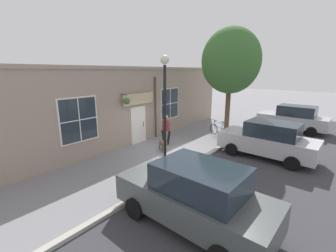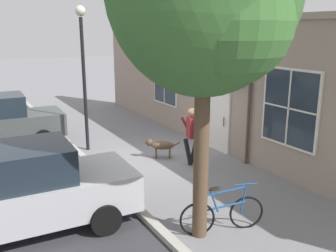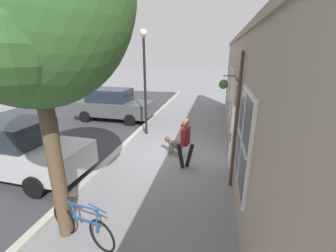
% 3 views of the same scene
% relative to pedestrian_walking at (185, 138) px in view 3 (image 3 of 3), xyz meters
% --- Properties ---
extents(ground_plane, '(90.00, 90.00, 0.00)m').
position_rel_pedestrian_walking_xyz_m(ground_plane, '(0.67, -0.79, -1.02)').
color(ground_plane, gray).
extents(curb_and_road, '(10.10, 28.00, 0.12)m').
position_rel_pedestrian_walking_xyz_m(curb_and_road, '(6.52, -0.79, -1.01)').
color(curb_and_road, '#B2ADA3').
rests_on(curb_and_road, ground_plane).
extents(storefront_facade, '(0.95, 18.00, 4.28)m').
position_rel_pedestrian_walking_xyz_m(storefront_facade, '(-1.67, -0.79, 1.13)').
color(storefront_facade, gray).
rests_on(storefront_facade, ground_plane).
extents(pedestrian_walking, '(0.60, 0.61, 1.70)m').
position_rel_pedestrian_walking_xyz_m(pedestrian_walking, '(0.00, 0.00, 0.00)').
color(pedestrian_walking, black).
rests_on(pedestrian_walking, ground_plane).
extents(dog_on_leash, '(1.00, 0.63, 0.65)m').
position_rel_pedestrian_walking_xyz_m(dog_on_leash, '(0.54, -0.91, -0.61)').
color(dog_on_leash, brown).
rests_on(dog_on_leash, ground_plane).
extents(leaning_bicycle, '(1.68, 0.55, 0.99)m').
position_rel_pedestrian_walking_xyz_m(leaning_bicycle, '(1.56, 3.52, -0.64)').
color(leaning_bicycle, black).
rests_on(leaning_bicycle, ground_plane).
extents(parked_car_nearest_curb, '(4.37, 2.07, 1.75)m').
position_rel_pedestrian_walking_xyz_m(parked_car_nearest_curb, '(4.81, -4.76, -0.14)').
color(parked_car_nearest_curb, '#474C4C').
rests_on(parked_car_nearest_curb, ground_plane).
extents(parked_car_mid_block, '(4.37, 2.07, 1.75)m').
position_rel_pedestrian_walking_xyz_m(parked_car_mid_block, '(4.96, 1.57, -0.14)').
color(parked_car_mid_block, '#B7B7BC').
rests_on(parked_car_mid_block, ground_plane).
extents(street_lamp, '(0.32, 0.32, 4.60)m').
position_rel_pedestrian_walking_xyz_m(street_lamp, '(2.24, -2.84, 2.00)').
color(street_lamp, black).
rests_on(street_lamp, ground_plane).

